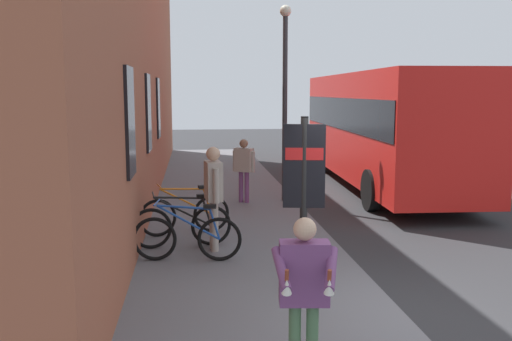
# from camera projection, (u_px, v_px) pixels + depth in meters

# --- Properties ---
(ground) EXTENTS (60.00, 60.00, 0.00)m
(ground) POSITION_uv_depth(u_px,v_px,m) (349.00, 215.00, 12.84)
(ground) COLOR #2D2D30
(sidewalk_pavement) EXTENTS (24.00, 3.50, 0.12)m
(sidewalk_pavement) POSITION_uv_depth(u_px,v_px,m) (225.00, 199.00, 14.49)
(sidewalk_pavement) COLOR slate
(sidewalk_pavement) RESTS_ON ground
(station_facade) EXTENTS (22.00, 0.65, 9.31)m
(station_facade) POSITION_uv_depth(u_px,v_px,m) (144.00, 22.00, 14.58)
(station_facade) COLOR #9E563D
(station_facade) RESTS_ON ground
(bicycle_nearest_sign) EXTENTS (0.48, 1.76, 0.97)m
(bicycle_nearest_sign) POSITION_uv_depth(u_px,v_px,m) (187.00, 237.00, 8.94)
(bicycle_nearest_sign) COLOR black
(bicycle_nearest_sign) RESTS_ON sidewalk_pavement
(bicycle_beside_lamp) EXTENTS (0.48, 1.77, 0.97)m
(bicycle_beside_lamp) POSITION_uv_depth(u_px,v_px,m) (182.00, 225.00, 9.75)
(bicycle_beside_lamp) COLOR black
(bicycle_beside_lamp) RESTS_ON sidewalk_pavement
(bicycle_mid_rack) EXTENTS (0.59, 1.73, 0.97)m
(bicycle_mid_rack) POSITION_uv_depth(u_px,v_px,m) (185.00, 214.00, 10.63)
(bicycle_mid_rack) COLOR black
(bicycle_mid_rack) RESTS_ON sidewalk_pavement
(transit_info_sign) EXTENTS (0.17, 0.56, 2.40)m
(transit_info_sign) POSITION_uv_depth(u_px,v_px,m) (304.00, 178.00, 7.28)
(transit_info_sign) COLOR black
(transit_info_sign) RESTS_ON sidewalk_pavement
(city_bus) EXTENTS (10.60, 2.98, 3.35)m
(city_bus) POSITION_uv_depth(u_px,v_px,m) (381.00, 123.00, 16.49)
(city_bus) COLOR red
(city_bus) RESTS_ON ground
(pedestrian_near_bus) EXTENTS (0.43, 0.52, 1.57)m
(pedestrian_near_bus) POSITION_uv_depth(u_px,v_px,m) (244.00, 164.00, 13.62)
(pedestrian_near_bus) COLOR #723F72
(pedestrian_near_bus) RESTS_ON sidewalk_pavement
(pedestrian_crossing_street) EXTENTS (0.67, 0.31, 1.79)m
(pedestrian_crossing_street) POSITION_uv_depth(u_px,v_px,m) (213.00, 188.00, 9.47)
(pedestrian_crossing_street) COLOR #B2A599
(pedestrian_crossing_street) RESTS_ON sidewalk_pavement
(tourist_with_hotdogs) EXTENTS (0.58, 0.61, 1.59)m
(tourist_with_hotdogs) POSITION_uv_depth(u_px,v_px,m) (304.00, 283.00, 5.06)
(tourist_with_hotdogs) COLOR #4C724C
(tourist_with_hotdogs) RESTS_ON sidewalk_pavement
(street_lamp) EXTENTS (0.28, 0.28, 4.78)m
(street_lamp) POSITION_uv_depth(u_px,v_px,m) (285.00, 86.00, 13.59)
(street_lamp) COLOR #333338
(street_lamp) RESTS_ON sidewalk_pavement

